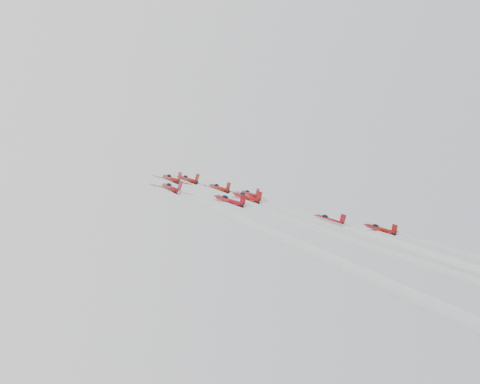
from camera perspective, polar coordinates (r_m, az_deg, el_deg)
jet_lead at (r=167.63m, az=-4.95°, el=1.19°), size 10.29×13.57×7.32m
jet_row2_left at (r=152.83m, az=-6.55°, el=1.24°), size 10.60×13.97×7.54m
jet_row2_center at (r=158.56m, az=-1.98°, el=0.38°), size 9.88×13.02×7.03m
jet_row2_right at (r=162.11m, az=0.90°, el=-0.19°), size 9.45×12.46×6.72m
jet_center at (r=104.25m, az=13.22°, el=-4.73°), size 10.17×99.91×48.76m
jet_rear_farleft at (r=79.67m, az=4.91°, el=-4.36°), size 9.48×93.13×45.45m
jet_rear_left at (r=86.31m, az=11.27°, el=-5.30°), size 8.70×85.50×41.73m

